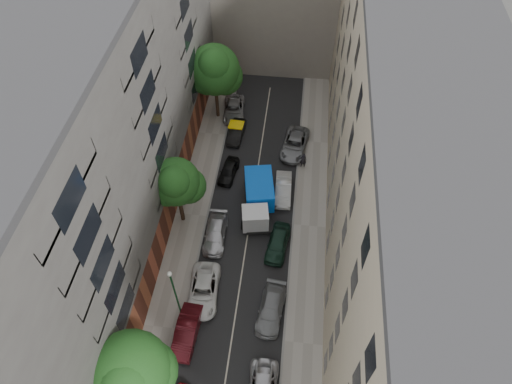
# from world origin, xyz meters

# --- Properties ---
(ground) EXTENTS (120.00, 120.00, 0.00)m
(ground) POSITION_xyz_m (0.00, 0.00, 0.00)
(ground) COLOR #4C4C49
(ground) RESTS_ON ground
(road_surface) EXTENTS (8.00, 44.00, 0.02)m
(road_surface) POSITION_xyz_m (0.00, 0.00, 0.01)
(road_surface) COLOR black
(road_surface) RESTS_ON ground
(sidewalk_left) EXTENTS (3.00, 44.00, 0.15)m
(sidewalk_left) POSITION_xyz_m (-5.50, 0.00, 0.07)
(sidewalk_left) COLOR gray
(sidewalk_left) RESTS_ON ground
(sidewalk_right) EXTENTS (3.00, 44.00, 0.15)m
(sidewalk_right) POSITION_xyz_m (5.50, 0.00, 0.07)
(sidewalk_right) COLOR gray
(sidewalk_right) RESTS_ON ground
(building_left) EXTENTS (8.00, 44.00, 20.00)m
(building_left) POSITION_xyz_m (-11.00, 0.00, 10.00)
(building_left) COLOR #4A4745
(building_left) RESTS_ON ground
(building_right) EXTENTS (8.00, 44.00, 20.00)m
(building_right) POSITION_xyz_m (11.00, 0.00, 10.00)
(building_right) COLOR tan
(building_right) RESTS_ON ground
(tarp_truck) EXTENTS (3.48, 6.58, 2.87)m
(tarp_truck) POSITION_xyz_m (0.60, 1.50, 1.58)
(tarp_truck) COLOR black
(tarp_truck) RESTS_ON ground
(car_left_1) EXTENTS (1.82, 4.60, 1.49)m
(car_left_1) POSITION_xyz_m (-3.43, -11.40, 0.75)
(car_left_1) COLOR #490E14
(car_left_1) RESTS_ON ground
(car_left_2) EXTENTS (2.65, 5.23, 1.42)m
(car_left_2) POSITION_xyz_m (-2.80, -7.80, 0.71)
(car_left_2) COLOR silver
(car_left_2) RESTS_ON ground
(car_left_3) EXTENTS (1.97, 4.66, 1.34)m
(car_left_3) POSITION_xyz_m (-2.80, -2.20, 0.67)
(car_left_3) COLOR #B4B3B8
(car_left_3) RESTS_ON ground
(car_left_4) EXTENTS (2.00, 3.90, 1.27)m
(car_left_4) POSITION_xyz_m (-2.80, 5.40, 0.64)
(car_left_4) COLOR black
(car_left_4) RESTS_ON ground
(car_left_5) EXTENTS (1.67, 4.09, 1.32)m
(car_left_5) POSITION_xyz_m (-2.80, 11.00, 0.66)
(car_left_5) COLOR black
(car_left_5) RESTS_ON ground
(car_left_6) EXTENTS (2.71, 5.12, 1.37)m
(car_left_6) POSITION_xyz_m (-3.60, 14.60, 0.69)
(car_left_6) COLOR #B0B1B5
(car_left_6) RESTS_ON ground
(car_right_1) EXTENTS (2.39, 4.85, 1.36)m
(car_right_1) POSITION_xyz_m (2.80, -8.80, 0.68)
(car_right_1) COLOR slate
(car_right_1) RESTS_ON ground
(car_right_2) EXTENTS (2.27, 4.50, 1.47)m
(car_right_2) POSITION_xyz_m (2.80, -2.60, 0.74)
(car_right_2) COLOR black
(car_right_2) RESTS_ON ground
(car_right_3) EXTENTS (1.69, 4.38, 1.42)m
(car_right_3) POSITION_xyz_m (2.80, 3.60, 0.71)
(car_right_3) COLOR silver
(car_right_3) RESTS_ON ground
(car_right_4) EXTENTS (3.11, 5.54, 1.46)m
(car_right_4) POSITION_xyz_m (3.51, 9.80, 0.73)
(car_right_4) COLOR gray
(car_right_4) RESTS_ON ground
(tree_near) EXTENTS (5.52, 5.28, 7.49)m
(tree_near) POSITION_xyz_m (-5.49, -16.12, 4.87)
(tree_near) COLOR #382619
(tree_near) RESTS_ON sidewalk_left
(tree_mid) EXTENTS (4.64, 4.26, 7.63)m
(tree_mid) POSITION_xyz_m (-6.05, -0.68, 5.31)
(tree_mid) COLOR #382619
(tree_mid) RESTS_ON sidewalk_left
(tree_far) EXTENTS (5.52, 5.28, 8.95)m
(tree_far) POSITION_xyz_m (-5.25, 13.89, 6.11)
(tree_far) COLOR #382619
(tree_far) RESTS_ON sidewalk_left
(lamp_post) EXTENTS (0.36, 0.36, 6.92)m
(lamp_post) POSITION_xyz_m (-4.20, -9.91, 4.37)
(lamp_post) COLOR #18542A
(lamp_post) RESTS_ON sidewalk_left
(pedestrian) EXTENTS (0.73, 0.55, 1.79)m
(pedestrian) POSITION_xyz_m (4.50, 7.32, 1.04)
(pedestrian) COLOR black
(pedestrian) RESTS_ON sidewalk_right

